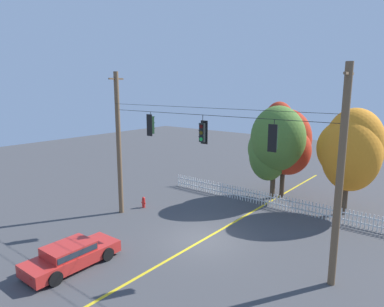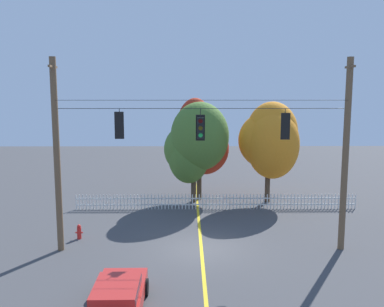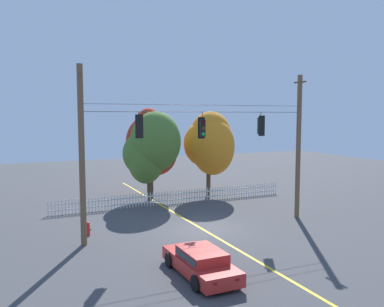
# 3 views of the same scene
# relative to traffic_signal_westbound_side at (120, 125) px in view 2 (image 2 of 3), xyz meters

# --- Properties ---
(ground) EXTENTS (80.00, 80.00, 0.00)m
(ground) POSITION_rel_traffic_signal_westbound_side_xyz_m (3.83, 0.01, -6.06)
(ground) COLOR #424244
(lane_centerline_stripe) EXTENTS (0.16, 36.00, 0.01)m
(lane_centerline_stripe) POSITION_rel_traffic_signal_westbound_side_xyz_m (3.83, 0.01, -6.06)
(lane_centerline_stripe) COLOR gold
(lane_centerline_stripe) RESTS_ON ground
(signal_support_span) EXTENTS (13.92, 1.10, 9.18)m
(signal_support_span) POSITION_rel_traffic_signal_westbound_side_xyz_m (3.83, 0.01, -1.40)
(signal_support_span) COLOR brown
(signal_support_span) RESTS_ON ground
(traffic_signal_westbound_side) EXTENTS (0.43, 0.38, 1.40)m
(traffic_signal_westbound_side) POSITION_rel_traffic_signal_westbound_side_xyz_m (0.00, 0.00, 0.00)
(traffic_signal_westbound_side) COLOR black
(traffic_signal_northbound_secondary) EXTENTS (0.43, 0.38, 1.52)m
(traffic_signal_northbound_secondary) POSITION_rel_traffic_signal_westbound_side_xyz_m (3.76, 0.02, -0.13)
(traffic_signal_northbound_secondary) COLOR black
(traffic_signal_eastbound_side) EXTENTS (0.43, 0.38, 1.44)m
(traffic_signal_eastbound_side) POSITION_rel_traffic_signal_westbound_side_xyz_m (7.71, 0.00, -0.05)
(traffic_signal_eastbound_side) COLOR black
(white_picket_fence) EXTENTS (18.34, 0.06, 0.99)m
(white_picket_fence) POSITION_rel_traffic_signal_westbound_side_xyz_m (5.03, 7.18, -5.57)
(white_picket_fence) COLOR silver
(white_picket_fence) RESTS_ON ground
(autumn_maple_near_fence) EXTENTS (4.42, 3.73, 6.96)m
(autumn_maple_near_fence) POSITION_rel_traffic_signal_westbound_side_xyz_m (3.61, 8.81, -1.98)
(autumn_maple_near_fence) COLOR #473828
(autumn_maple_near_fence) RESTS_ON ground
(autumn_maple_mid) EXTENTS (3.95, 3.71, 7.21)m
(autumn_maple_mid) POSITION_rel_traffic_signal_westbound_side_xyz_m (4.03, 9.84, -1.75)
(autumn_maple_mid) COLOR #473828
(autumn_maple_mid) RESTS_ON ground
(autumn_oak_far_east) EXTENTS (4.08, 3.92, 6.97)m
(autumn_oak_far_east) POSITION_rel_traffic_signal_westbound_side_xyz_m (8.86, 8.94, -1.67)
(autumn_oak_far_east) COLOR #473828
(autumn_oak_far_east) RESTS_ON ground
(parked_car) EXTENTS (1.91, 4.41, 1.15)m
(parked_car) POSITION_rel_traffic_signal_westbound_side_xyz_m (0.75, -6.07, -5.46)
(parked_car) COLOR red
(parked_car) RESTS_ON ground
(fire_hydrant) EXTENTS (0.38, 0.22, 0.77)m
(fire_hydrant) POSITION_rel_traffic_signal_westbound_side_xyz_m (-2.50, 1.58, -5.69)
(fire_hydrant) COLOR red
(fire_hydrant) RESTS_ON ground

